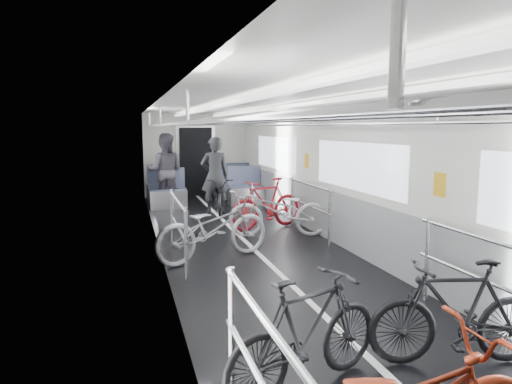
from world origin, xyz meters
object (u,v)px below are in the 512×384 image
Objects in this scene: person_standing at (215,176)px; bike_left_mid at (307,332)px; bike_right_mid at (279,211)px; bike_aisle at (220,196)px; bike_right_far at (267,204)px; bike_right_near at (457,312)px; person_seated at (165,171)px; bike_left_far at (213,228)px.

bike_left_mid is at bearing 85.86° from person_standing.
bike_aisle is (-0.61, 2.43, -0.05)m from bike_right_mid.
bike_right_far is (-0.03, 0.68, 0.02)m from bike_right_mid.
person_seated is (-1.72, 8.40, 0.48)m from bike_right_near.
bike_left_far is 1.06× the size of person_standing.
bike_left_mid reaches higher than bike_right_near.
bike_right_near is at bearing -19.76° from bike_right_far.
bike_right_near is 0.82× the size of bike_right_mid.
bike_right_far reaches higher than bike_right_mid.
bike_right_near is 7.34m from person_standing.
bike_left_mid is at bearing 104.78° from person_seated.
bike_right_mid is at bearing -166.98° from bike_right_near.
bike_left_mid is 0.83× the size of bike_right_mid.
person_standing is (0.73, 3.67, 0.40)m from bike_left_far.
person_seated is at bearing -17.64° from bike_left_mid.
person_standing is at bearing -25.39° from bike_left_mid.
person_standing is at bearing 145.54° from person_seated.
person_seated reaches higher than person_standing.
bike_left_far is 1.12× the size of bike_right_far.
bike_left_far is 1.03× the size of bike_right_mid.
bike_right_near is (1.41, -3.63, -0.04)m from bike_left_far.
bike_right_far is (1.41, 1.82, 0.01)m from bike_left_far.
bike_aisle is at bearing -26.27° from bike_left_mid.
person_seated is (-0.35, 8.42, 0.47)m from bike_left_mid.
bike_aisle is (-0.58, 1.75, -0.07)m from bike_right_far.
bike_left_far reaches higher than bike_right_mid.
bike_right_near is at bearing -109.56° from bike_left_mid.
person_seated is at bearing -14.90° from bike_left_far.
bike_left_mid is at bearing -3.38° from bike_right_mid.
bike_left_far reaches higher than bike_right_near.
bike_left_mid is 0.82× the size of person_seated.
bike_aisle is at bearing -152.78° from bike_right_mid.
bike_left_far is 1.25× the size of bike_right_near.
bike_right_mid is (1.41, 4.78, 0.03)m from bike_left_mid.
person_seated reaches higher than bike_aisle.
bike_aisle is (0.79, 7.21, -0.03)m from bike_left_mid.
bike_right_far is at bearing -166.59° from bike_right_near.
bike_right_mid is 1.09× the size of bike_right_far.
bike_right_mid is (0.04, 4.77, 0.03)m from bike_right_near.
bike_left_mid is 0.80× the size of bike_left_far.
person_seated is at bearing 144.42° from bike_aisle.
bike_right_far is at bearing -164.34° from bike_right_mid.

